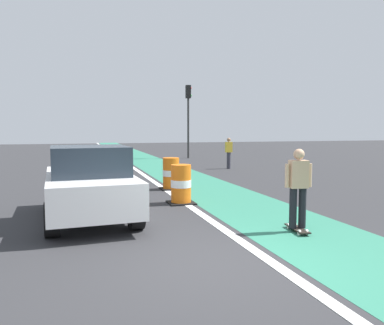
{
  "coord_description": "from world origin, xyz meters",
  "views": [
    {
      "loc": [
        -1.98,
        -5.46,
        2.09
      ],
      "look_at": [
        1.25,
        5.25,
        1.1
      ],
      "focal_mm": 35.96,
      "sensor_mm": 36.0,
      "label": 1
    }
  ],
  "objects_px": {
    "skateboarder_on_lane": "(298,187)",
    "traffic_barrel_mid": "(171,174)",
    "traffic_barrel_front": "(181,185)",
    "pedestrian_crossing": "(229,152)",
    "traffic_light_corner": "(188,108)",
    "parked_sedan_nearest": "(89,184)"
  },
  "relations": [
    {
      "from": "traffic_barrel_mid",
      "to": "pedestrian_crossing",
      "type": "bearing_deg",
      "value": 51.97
    },
    {
      "from": "skateboarder_on_lane",
      "to": "traffic_light_corner",
      "type": "distance_m",
      "value": 19.78
    },
    {
      "from": "traffic_barrel_front",
      "to": "traffic_barrel_mid",
      "type": "relative_size",
      "value": 1.0
    },
    {
      "from": "traffic_barrel_front",
      "to": "traffic_light_corner",
      "type": "bearing_deg",
      "value": 73.03
    },
    {
      "from": "traffic_barrel_mid",
      "to": "skateboarder_on_lane",
      "type": "bearing_deg",
      "value": -79.22
    },
    {
      "from": "pedestrian_crossing",
      "to": "traffic_barrel_mid",
      "type": "bearing_deg",
      "value": -128.03
    },
    {
      "from": "skateboarder_on_lane",
      "to": "traffic_barrel_mid",
      "type": "bearing_deg",
      "value": 100.78
    },
    {
      "from": "traffic_barrel_mid",
      "to": "pedestrian_crossing",
      "type": "relative_size",
      "value": 0.68
    },
    {
      "from": "skateboarder_on_lane",
      "to": "pedestrian_crossing",
      "type": "xyz_separation_m",
      "value": [
        3.32,
        11.8,
        -0.05
      ]
    },
    {
      "from": "traffic_barrel_front",
      "to": "traffic_barrel_mid",
      "type": "bearing_deg",
      "value": 82.6
    },
    {
      "from": "traffic_light_corner",
      "to": "pedestrian_crossing",
      "type": "distance_m",
      "value": 7.98
    },
    {
      "from": "traffic_barrel_mid",
      "to": "traffic_barrel_front",
      "type": "bearing_deg",
      "value": -97.4
    },
    {
      "from": "traffic_barrel_front",
      "to": "pedestrian_crossing",
      "type": "relative_size",
      "value": 0.68
    },
    {
      "from": "traffic_light_corner",
      "to": "skateboarder_on_lane",
      "type": "bearing_deg",
      "value": -99.78
    },
    {
      "from": "parked_sedan_nearest",
      "to": "traffic_barrel_mid",
      "type": "bearing_deg",
      "value": 53.08
    },
    {
      "from": "parked_sedan_nearest",
      "to": "traffic_barrel_front",
      "type": "xyz_separation_m",
      "value": [
        2.51,
        1.25,
        -0.3
      ]
    },
    {
      "from": "parked_sedan_nearest",
      "to": "pedestrian_crossing",
      "type": "xyz_separation_m",
      "value": [
        7.32,
        9.5,
        0.03
      ]
    },
    {
      "from": "traffic_barrel_front",
      "to": "traffic_light_corner",
      "type": "distance_m",
      "value": 16.77
    },
    {
      "from": "pedestrian_crossing",
      "to": "skateboarder_on_lane",
      "type": "bearing_deg",
      "value": -105.72
    },
    {
      "from": "parked_sedan_nearest",
      "to": "traffic_barrel_front",
      "type": "distance_m",
      "value": 2.82
    },
    {
      "from": "skateboarder_on_lane",
      "to": "traffic_barrel_front",
      "type": "distance_m",
      "value": 3.86
    },
    {
      "from": "skateboarder_on_lane",
      "to": "pedestrian_crossing",
      "type": "bearing_deg",
      "value": 74.28
    }
  ]
}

